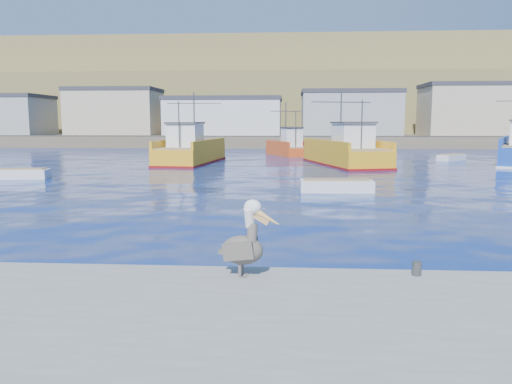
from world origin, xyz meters
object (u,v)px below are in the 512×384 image
skiff_mid (336,187)px  skiff_far (451,158)px  trawler_yellow_b (346,153)px  skiff_left (19,175)px  pelican (244,244)px  trawler_yellow_a (190,152)px  boat_orange (289,147)px

skiff_mid → skiff_far: skiff_mid is taller
skiff_far → trawler_yellow_b: bearing=-152.0°
skiff_left → skiff_mid: (20.48, -5.01, 0.00)m
skiff_left → pelican: pelican is taller
trawler_yellow_a → skiff_left: 16.09m
boat_orange → skiff_far: 17.14m
skiff_far → skiff_left: bearing=-152.2°
skiff_left → pelican: (16.96, -21.71, 0.94)m
trawler_yellow_a → skiff_left: (-8.94, -13.35, -0.78)m
skiff_left → pelican: 27.57m
skiff_far → pelican: size_ratio=2.11×
trawler_yellow_b → skiff_far: size_ratio=3.55×
trawler_yellow_b → boat_orange: 13.27m
trawler_yellow_b → skiff_far: trawler_yellow_b is taller
skiff_mid → boat_orange: bearing=94.9°
boat_orange → pelican: bearing=-91.3°
boat_orange → skiff_left: size_ratio=1.95×
skiff_mid → skiff_far: size_ratio=1.13×
trawler_yellow_b → pelican: (-5.97, -33.79, 0.14)m
trawler_yellow_a → skiff_far: bearing=10.3°
skiff_left → pelican: size_ratio=2.41×
pelican → trawler_yellow_b: bearing=80.0°
trawler_yellow_b → skiff_mid: 17.29m
trawler_yellow_b → skiff_mid: trawler_yellow_b is taller
skiff_far → pelican: bearing=-113.1°
skiff_mid → trawler_yellow_a: bearing=122.2°
skiff_far → boat_orange: bearing=157.6°
trawler_yellow_b → skiff_left: bearing=-152.2°
boat_orange → pelican: (-1.01, -46.09, 0.22)m
boat_orange → skiff_left: boat_orange is taller
skiff_far → skiff_mid: bearing=-120.2°
skiff_far → pelican: 43.01m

